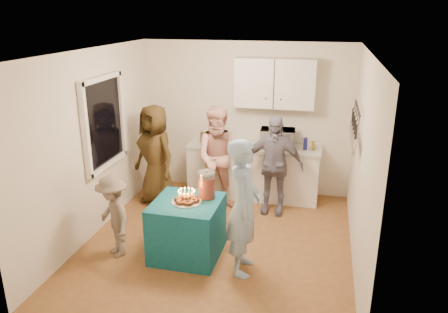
% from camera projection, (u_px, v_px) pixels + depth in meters
% --- Properties ---
extents(floor, '(4.00, 4.00, 0.00)m').
position_uv_depth(floor, '(218.00, 242.00, 6.10)').
color(floor, brown).
rests_on(floor, ground).
extents(ceiling, '(4.00, 4.00, 0.00)m').
position_uv_depth(ceiling, '(217.00, 52.00, 5.26)').
color(ceiling, white).
rests_on(ceiling, floor).
extents(back_wall, '(3.60, 3.60, 0.00)m').
position_uv_depth(back_wall, '(246.00, 118.00, 7.52)').
color(back_wall, silver).
rests_on(back_wall, floor).
extents(left_wall, '(4.00, 4.00, 0.00)m').
position_uv_depth(left_wall, '(92.00, 145.00, 6.07)').
color(left_wall, silver).
rests_on(left_wall, floor).
extents(right_wall, '(4.00, 4.00, 0.00)m').
position_uv_depth(right_wall, '(362.00, 165.00, 5.29)').
color(right_wall, silver).
rests_on(right_wall, floor).
extents(window_night, '(0.04, 1.00, 1.20)m').
position_uv_depth(window_night, '(103.00, 122.00, 6.26)').
color(window_night, black).
rests_on(window_night, left_wall).
extents(counter, '(2.20, 0.58, 0.86)m').
position_uv_depth(counter, '(253.00, 172.00, 7.48)').
color(counter, white).
rests_on(counter, floor).
extents(countertop, '(2.24, 0.62, 0.05)m').
position_uv_depth(countertop, '(254.00, 147.00, 7.34)').
color(countertop, beige).
rests_on(countertop, counter).
extents(upper_cabinet, '(1.30, 0.30, 0.80)m').
position_uv_depth(upper_cabinet, '(275.00, 83.00, 7.07)').
color(upper_cabinet, white).
rests_on(upper_cabinet, back_wall).
extents(pot_rack, '(0.12, 1.00, 0.60)m').
position_uv_depth(pot_rack, '(354.00, 126.00, 5.86)').
color(pot_rack, black).
rests_on(pot_rack, right_wall).
extents(microwave, '(0.58, 0.41, 0.31)m').
position_uv_depth(microwave, '(277.00, 138.00, 7.19)').
color(microwave, white).
rests_on(microwave, countertop).
extents(party_table, '(0.86, 0.86, 0.76)m').
position_uv_depth(party_table, '(187.00, 228.00, 5.68)').
color(party_table, '#0E5063').
rests_on(party_table, floor).
extents(donut_cake, '(0.38, 0.38, 0.18)m').
position_uv_depth(donut_cake, '(187.00, 196.00, 5.52)').
color(donut_cake, '#381C0C').
rests_on(donut_cake, party_table).
extents(punch_jar, '(0.22, 0.22, 0.34)m').
position_uv_depth(punch_jar, '(207.00, 185.00, 5.63)').
color(punch_jar, red).
rests_on(punch_jar, party_table).
extents(man_birthday, '(0.44, 0.64, 1.70)m').
position_uv_depth(man_birthday, '(244.00, 208.00, 5.19)').
color(man_birthday, '#96B7DA').
rests_on(man_birthday, floor).
extents(woman_back_left, '(0.97, 0.85, 1.66)m').
position_uv_depth(woman_back_left, '(155.00, 155.00, 7.12)').
color(woman_back_left, brown).
rests_on(woman_back_left, floor).
extents(woman_back_center, '(0.94, 0.80, 1.68)m').
position_uv_depth(woman_back_center, '(220.00, 158.00, 6.92)').
color(woman_back_center, '#CD736B').
rests_on(woman_back_center, floor).
extents(woman_back_right, '(0.95, 0.43, 1.59)m').
position_uv_depth(woman_back_right, '(273.00, 165.00, 6.77)').
color(woman_back_right, black).
rests_on(woman_back_right, floor).
extents(child_near_left, '(0.81, 0.79, 1.11)m').
position_uv_depth(child_near_left, '(113.00, 216.00, 5.62)').
color(child_near_left, '#63574F').
rests_on(child_near_left, floor).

